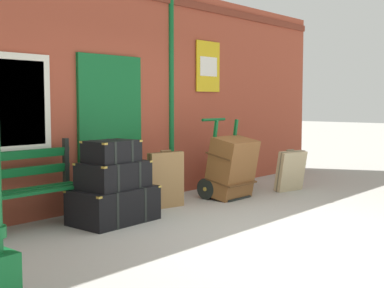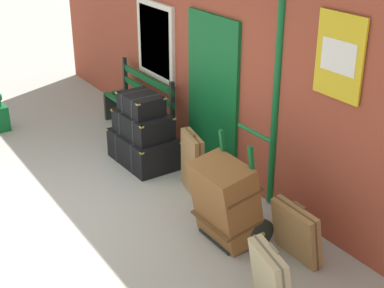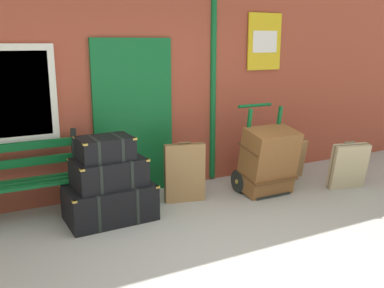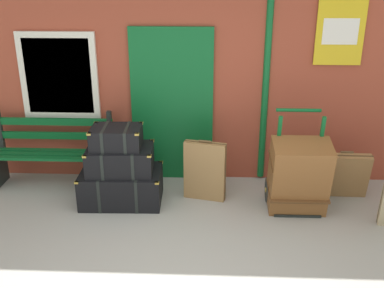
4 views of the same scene
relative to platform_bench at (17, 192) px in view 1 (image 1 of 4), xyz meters
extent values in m
plane|color=#A3A099|center=(1.78, -2.16, -0.44)|extent=(60.00, 60.00, 0.00)
cube|color=#9E422D|center=(1.78, 0.44, 1.16)|extent=(10.40, 0.30, 3.20)
cube|color=#0F5B28|center=(1.60, 0.27, 0.61)|extent=(1.10, 0.05, 2.10)
cube|color=#093718|center=(1.60, 0.25, 0.61)|extent=(0.06, 0.02, 2.10)
cube|color=silver|center=(0.10, 0.27, 1.01)|extent=(1.04, 0.06, 1.16)
cube|color=silver|center=(0.10, 0.25, 1.01)|extent=(0.88, 0.02, 1.00)
cylinder|color=#0F5B28|center=(2.84, 0.29, 1.16)|extent=(0.09, 0.09, 3.14)
cube|color=gold|center=(3.72, 0.27, 1.61)|extent=(0.60, 0.02, 0.84)
cube|color=white|center=(3.72, 0.25, 1.61)|extent=(0.44, 0.01, 0.32)
cube|color=#0F5B28|center=(0.00, -0.20, 0.01)|extent=(1.60, 0.09, 0.04)
cube|color=#0F5B28|center=(0.00, -0.06, 0.01)|extent=(1.60, 0.09, 0.04)
cube|color=#0F5B28|center=(0.00, 0.08, 0.01)|extent=(1.60, 0.09, 0.04)
cube|color=#0F5B28|center=(0.00, 0.14, 0.21)|extent=(1.60, 0.05, 0.10)
cube|color=#0F5B28|center=(0.00, 0.14, 0.41)|extent=(1.60, 0.05, 0.10)
cube|color=black|center=(0.76, -0.06, -0.22)|extent=(0.06, 0.40, 0.45)
cube|color=black|center=(0.76, 0.14, 0.29)|extent=(0.06, 0.06, 0.56)
cube|color=black|center=(1.01, -0.48, -0.23)|extent=(1.02, 0.67, 0.42)
cube|color=black|center=(0.78, -0.48, -0.23)|extent=(0.05, 0.65, 0.43)
cube|color=black|center=(1.23, -0.47, -0.23)|extent=(0.05, 0.65, 0.43)
cube|color=#B79338|center=(0.53, -0.79, -0.04)|extent=(0.05, 0.05, 0.02)
cube|color=#B79338|center=(1.49, -0.76, -0.04)|extent=(0.05, 0.05, 0.02)
cube|color=#B79338|center=(0.52, -0.19, -0.04)|extent=(0.05, 0.05, 0.02)
cube|color=#B79338|center=(1.48, -0.16, -0.04)|extent=(0.05, 0.05, 0.02)
cube|color=silver|center=(0.98, -0.78, -0.23)|extent=(0.36, 0.01, 0.10)
cube|color=black|center=(1.01, -0.47, 0.14)|extent=(0.83, 0.58, 0.32)
cube|color=black|center=(0.83, -0.49, 0.14)|extent=(0.07, 0.55, 0.33)
cube|color=black|center=(1.19, -0.46, 0.14)|extent=(0.07, 0.55, 0.33)
cube|color=#B79338|center=(0.64, -0.75, 0.28)|extent=(0.05, 0.05, 0.02)
cube|color=#B79338|center=(1.40, -0.70, 0.28)|extent=(0.05, 0.05, 0.02)
cube|color=#B79338|center=(0.62, -0.25, 0.28)|extent=(0.05, 0.05, 0.02)
cube|color=#B79338|center=(1.38, -0.20, 0.28)|extent=(0.05, 0.05, 0.02)
cube|color=black|center=(0.98, -0.48, 0.43)|extent=(0.61, 0.46, 0.26)
cube|color=black|center=(0.84, -0.48, 0.43)|extent=(0.05, 0.45, 0.27)
cube|color=black|center=(1.11, -0.47, 0.43)|extent=(0.05, 0.45, 0.27)
cube|color=#B79338|center=(0.71, -0.69, 0.54)|extent=(0.05, 0.05, 0.02)
cube|color=#B79338|center=(1.27, -0.67, 0.54)|extent=(0.05, 0.05, 0.02)
cube|color=#B79338|center=(0.69, -0.29, 0.54)|extent=(0.05, 0.05, 0.02)
cube|color=#B79338|center=(1.25, -0.27, 0.54)|extent=(0.05, 0.05, 0.02)
cube|color=black|center=(3.18, -0.66, -0.43)|extent=(0.56, 0.28, 0.03)
cube|color=#0F5B28|center=(2.93, -0.46, 0.15)|extent=(0.04, 0.21, 1.19)
cube|color=#0F5B28|center=(3.43, -0.46, 0.15)|extent=(0.04, 0.21, 1.19)
cylinder|color=#0F5B28|center=(3.18, -0.29, 0.74)|extent=(0.54, 0.04, 0.04)
cylinder|color=black|center=(2.86, -0.40, -0.28)|extent=(0.04, 0.32, 0.32)
cylinder|color=#B79338|center=(2.86, -0.40, -0.28)|extent=(0.07, 0.06, 0.06)
cylinder|color=black|center=(3.50, -0.40, -0.28)|extent=(0.04, 0.32, 0.32)
cylinder|color=#B79338|center=(3.50, -0.40, -0.28)|extent=(0.07, 0.06, 0.06)
cube|color=brown|center=(3.18, -0.64, 0.03)|extent=(0.68, 0.59, 0.95)
cube|color=brown|center=(3.18, -0.64, -0.17)|extent=(0.70, 0.46, 0.11)
cube|color=brown|center=(3.18, -0.64, 0.22)|extent=(0.70, 0.46, 0.11)
cube|color=olive|center=(2.06, -0.35, -0.06)|extent=(0.54, 0.24, 0.77)
cylinder|color=brown|center=(2.06, -0.35, 0.34)|extent=(0.16, 0.06, 0.03)
cube|color=brown|center=(2.06, -0.35, -0.06)|extent=(0.53, 0.14, 0.78)
cube|color=tan|center=(4.34, -0.98, -0.11)|extent=(0.58, 0.36, 0.66)
cylinder|color=#71644C|center=(4.34, -0.96, 0.23)|extent=(0.16, 0.06, 0.03)
cube|color=brown|center=(4.34, -0.98, -0.11)|extent=(0.56, 0.25, 0.66)
cube|color=olive|center=(3.85, -0.23, -0.14)|extent=(0.61, 0.25, 0.61)
cylinder|color=brown|center=(3.85, -0.21, 0.17)|extent=(0.16, 0.03, 0.03)
cube|color=brown|center=(3.85, -0.23, -0.14)|extent=(0.62, 0.14, 0.60)
camera|label=1|loc=(-3.04, -5.26, 1.02)|focal=48.29mm
camera|label=2|loc=(7.39, -3.78, 3.07)|focal=52.76mm
camera|label=3|loc=(-0.32, -5.12, 1.60)|focal=40.00mm
camera|label=4|loc=(2.12, -5.56, 2.36)|focal=42.26mm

